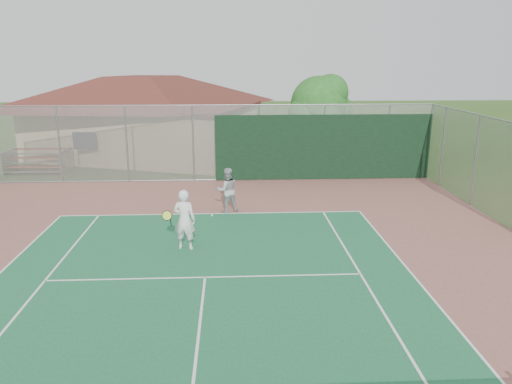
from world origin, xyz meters
TOP-DOWN VIEW (x-y plane):
  - back_fence at (2.11, 16.98)m, footprint 20.08×0.11m
  - side_fence_right at (10.00, 12.50)m, footprint 0.08×9.00m
  - clubhouse at (-4.26, 23.43)m, footprint 14.50×11.86m
  - bleachers at (-8.96, 19.37)m, footprint 3.01×1.87m
  - tree at (5.30, 19.80)m, footprint 3.42×3.24m
  - player_white_front at (-0.69, 8.46)m, footprint 1.01×0.70m
  - player_grey_back at (0.56, 12.12)m, footprint 0.94×0.82m

SIDE VIEW (x-z plane):
  - bleachers at x=-8.96m, z-range 0.03..1.13m
  - player_grey_back at x=0.56m, z-range 0.00..1.66m
  - player_white_front at x=-0.69m, z-range 0.00..1.84m
  - back_fence at x=2.11m, z-range -0.09..3.43m
  - side_fence_right at x=10.00m, z-range 0.00..3.50m
  - clubhouse at x=-4.26m, z-range 0.04..5.44m
  - tree at x=5.30m, z-range 0.75..5.52m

